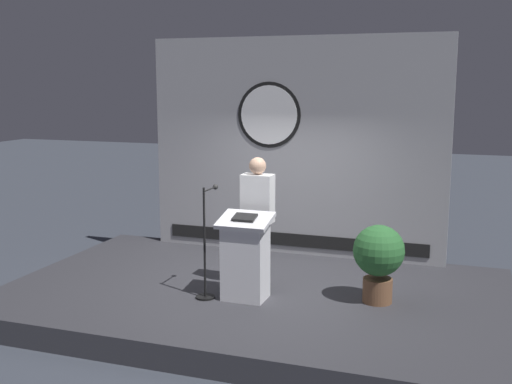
# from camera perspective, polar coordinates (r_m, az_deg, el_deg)

# --- Properties ---
(ground_plane) EXTENTS (40.00, 40.00, 0.00)m
(ground_plane) POSITION_cam_1_polar(r_m,az_deg,el_deg) (8.37, -0.13, -10.69)
(ground_plane) COLOR #383D47
(stage_platform) EXTENTS (6.40, 4.00, 0.30)m
(stage_platform) POSITION_cam_1_polar(r_m,az_deg,el_deg) (8.32, -0.13, -9.73)
(stage_platform) COLOR #333338
(stage_platform) RESTS_ON ground
(banner_display) EXTENTS (4.63, 0.12, 3.34)m
(banner_display) POSITION_cam_1_polar(r_m,az_deg,el_deg) (9.65, 3.46, 4.05)
(banner_display) COLOR #9E9EA3
(banner_display) RESTS_ON stage_platform
(podium) EXTENTS (0.64, 0.50, 1.07)m
(podium) POSITION_cam_1_polar(r_m,az_deg,el_deg) (7.75, -0.98, -6.00)
(podium) COLOR silver
(podium) RESTS_ON stage_platform
(speaker_person) EXTENTS (0.40, 0.26, 1.71)m
(speaker_person) POSITION_cam_1_polar(r_m,az_deg,el_deg) (8.10, 0.15, -2.71)
(speaker_person) COLOR black
(speaker_person) RESTS_ON stage_platform
(microphone_stand) EXTENTS (0.24, 0.52, 1.40)m
(microphone_stand) POSITION_cam_1_polar(r_m,az_deg,el_deg) (7.84, -4.53, -6.11)
(microphone_stand) COLOR black
(microphone_stand) RESTS_ON stage_platform
(potted_plant) EXTENTS (0.62, 0.62, 0.96)m
(potted_plant) POSITION_cam_1_polar(r_m,az_deg,el_deg) (7.75, 11.09, -5.74)
(potted_plant) COLOR brown
(potted_plant) RESTS_ON stage_platform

